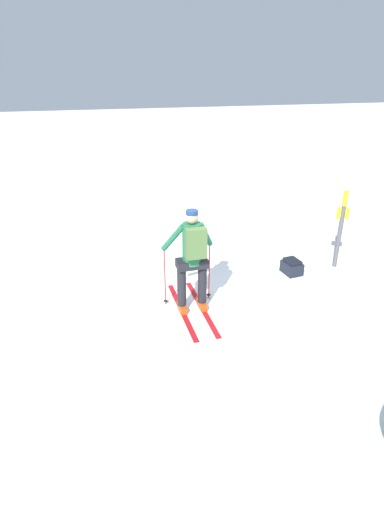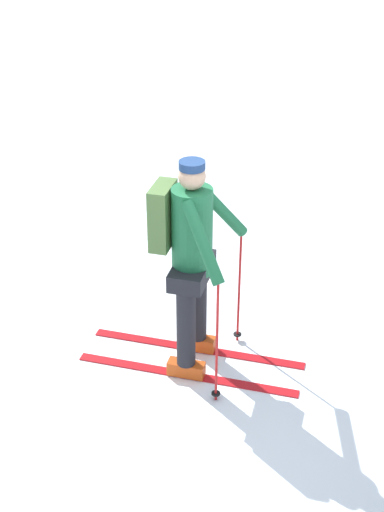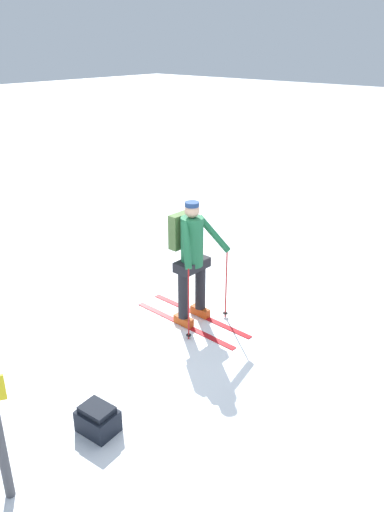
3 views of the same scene
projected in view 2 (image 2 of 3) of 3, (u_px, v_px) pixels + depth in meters
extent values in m
plane|color=white|center=(224.00, 428.00, 5.27)|extent=(80.00, 80.00, 0.00)
cube|color=red|center=(198.00, 349.00, 6.09)|extent=(0.13, 1.84, 0.01)
cube|color=#C64714|center=(198.00, 343.00, 6.06)|extent=(0.12, 0.30, 0.12)
cylinder|color=black|center=(198.00, 299.00, 5.84)|extent=(0.15, 0.15, 0.76)
cube|color=red|center=(186.00, 375.00, 5.79)|extent=(0.13, 1.84, 0.01)
cube|color=#C64714|center=(186.00, 368.00, 5.76)|extent=(0.12, 0.30, 0.12)
cylinder|color=black|center=(186.00, 324.00, 5.54)|extent=(0.15, 0.15, 0.76)
cube|color=black|center=(192.00, 271.00, 5.50)|extent=(0.51, 0.27, 0.14)
cylinder|color=#1E663D|center=(192.00, 231.00, 5.32)|extent=(0.31, 0.31, 0.69)
sphere|color=tan|center=(192.00, 176.00, 5.10)|extent=(0.20, 0.20, 0.20)
cylinder|color=navy|center=(192.00, 165.00, 5.06)|extent=(0.19, 0.19, 0.06)
cube|color=#4C6B38|center=(163.00, 216.00, 5.33)|extent=(0.33, 0.15, 0.49)
cylinder|color=red|center=(239.00, 288.00, 5.94)|extent=(0.02, 0.02, 1.08)
cylinder|color=black|center=(237.00, 334.00, 6.18)|extent=(0.07, 0.07, 0.01)
cylinder|color=#1E663D|center=(221.00, 209.00, 5.48)|extent=(0.37, 0.42, 0.54)
cylinder|color=red|center=(217.00, 344.00, 5.27)|extent=(0.02, 0.02, 1.08)
cylinder|color=black|center=(216.00, 393.00, 5.51)|extent=(0.07, 0.07, 0.01)
cylinder|color=#1E663D|center=(203.00, 243.00, 5.02)|extent=(0.38, 0.41, 0.54)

